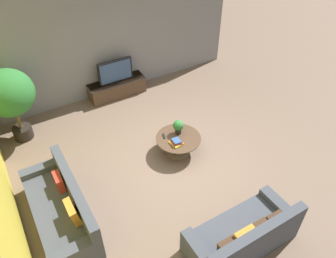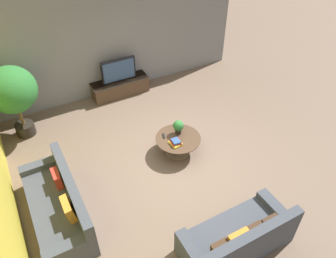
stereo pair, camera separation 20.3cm
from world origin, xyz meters
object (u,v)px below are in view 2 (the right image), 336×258
(potted_palm_tall, at_px, (12,92))
(potted_plant_tabletop, at_px, (178,127))
(couch_by_wall, at_px, (59,206))
(couch_near_entry, at_px, (238,238))
(coffee_table, at_px, (178,142))
(television, at_px, (119,70))
(media_console, at_px, (120,87))

(potted_palm_tall, xyz_separation_m, potted_plant_tabletop, (2.96, -2.15, -0.60))
(couch_by_wall, distance_m, couch_near_entry, 3.20)
(coffee_table, relative_size, potted_plant_tabletop, 2.95)
(television, distance_m, couch_near_entry, 5.35)
(television, bearing_deg, potted_palm_tall, -169.21)
(couch_by_wall, bearing_deg, potted_palm_tall, -177.46)
(potted_palm_tall, bearing_deg, couch_by_wall, -87.46)
(couch_near_entry, relative_size, potted_palm_tall, 1.07)
(couch_by_wall, bearing_deg, potted_plant_tabletop, 101.94)
(media_console, height_order, couch_near_entry, couch_near_entry)
(media_console, height_order, potted_palm_tall, potted_palm_tall)
(media_console, xyz_separation_m, potted_plant_tabletop, (0.31, -2.66, 0.37))
(television, bearing_deg, potted_plant_tabletop, -83.36)
(couch_near_entry, height_order, potted_palm_tall, potted_palm_tall)
(television, height_order, potted_palm_tall, potted_palm_tall)
(television, bearing_deg, coffee_table, -85.30)
(coffee_table, height_order, potted_palm_tall, potted_palm_tall)
(media_console, xyz_separation_m, potted_palm_tall, (-2.65, -0.51, 0.97))
(media_console, distance_m, coffee_table, 2.81)
(media_console, relative_size, couch_by_wall, 0.72)
(potted_plant_tabletop, bearing_deg, potted_palm_tall, 143.98)
(television, height_order, potted_plant_tabletop, television)
(television, relative_size, potted_plant_tabletop, 2.82)
(couch_by_wall, relative_size, couch_near_entry, 1.16)
(couch_near_entry, bearing_deg, media_console, -90.96)
(coffee_table, xyz_separation_m, potted_palm_tall, (-2.88, 2.29, 0.92))
(media_console, height_order, coffee_table, media_console)
(television, xyz_separation_m, potted_palm_tall, (-2.65, -0.51, 0.45))
(couch_near_entry, bearing_deg, potted_palm_tall, -62.03)
(couch_by_wall, bearing_deg, couch_near_entry, 49.68)
(couch_near_entry, xyz_separation_m, potted_plant_tabletop, (0.40, 2.67, 0.32))
(couch_near_entry, bearing_deg, television, -90.96)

